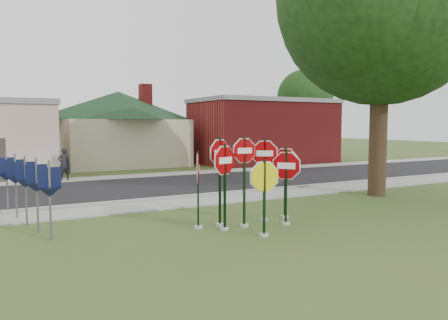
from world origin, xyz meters
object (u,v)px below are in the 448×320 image
stop_sign_center (244,170)px  stop_sign_yellow (264,189)px  oak_tree (382,1)px  pedestrian (64,164)px  stop_sign_left (225,175)px

stop_sign_center → stop_sign_yellow: bearing=-94.8°
oak_tree → stop_sign_yellow: bearing=-157.1°
stop_sign_center → oak_tree: bearing=15.5°
oak_tree → pedestrian: oak_tree is taller
oak_tree → stop_sign_left: bearing=-165.2°
oak_tree → stop_sign_center: bearing=-164.5°
oak_tree → pedestrian: bearing=134.2°
stop_sign_center → stop_sign_yellow: (-0.10, -1.14, -0.37)m
stop_sign_left → oak_tree: size_ratio=0.21×
oak_tree → pedestrian: (-10.42, 10.73, -6.83)m
stop_sign_yellow → oak_tree: oak_tree is taller
stop_sign_left → oak_tree: oak_tree is taller
stop_sign_yellow → oak_tree: (7.65, 3.23, 6.47)m
stop_sign_yellow → oak_tree: 10.52m
pedestrian → stop_sign_center: bearing=97.8°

